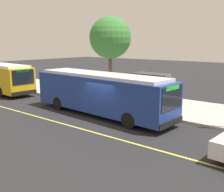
# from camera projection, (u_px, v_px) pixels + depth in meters

# --- Properties ---
(ground_plane) EXTENTS (120.00, 120.00, 0.00)m
(ground_plane) POSITION_uv_depth(u_px,v_px,m) (103.00, 120.00, 17.80)
(ground_plane) COLOR #232326
(sidewalk_curb) EXTENTS (44.00, 6.40, 0.15)m
(sidewalk_curb) POSITION_uv_depth(u_px,v_px,m) (150.00, 104.00, 22.37)
(sidewalk_curb) COLOR #B7B2A8
(sidewalk_curb) RESTS_ON ground_plane
(lane_stripe_center) EXTENTS (36.00, 0.14, 0.01)m
(lane_stripe_center) POSITION_uv_depth(u_px,v_px,m) (79.00, 128.00, 16.12)
(lane_stripe_center) COLOR #E0D64C
(lane_stripe_center) RESTS_ON ground_plane
(transit_bus_main) EXTENTS (11.53, 3.26, 2.95)m
(transit_bus_main) POSITION_uv_depth(u_px,v_px,m) (101.00, 92.00, 18.91)
(transit_bus_main) COLOR navy
(transit_bus_main) RESTS_ON ground_plane
(bus_shelter) EXTENTS (2.90, 1.60, 2.48)m
(bus_shelter) POSITION_uv_depth(u_px,v_px,m) (150.00, 82.00, 21.97)
(bus_shelter) COLOR #333338
(bus_shelter) RESTS_ON sidewalk_curb
(waiting_bench) EXTENTS (1.60, 0.48, 0.95)m
(waiting_bench) POSITION_uv_depth(u_px,v_px,m) (149.00, 97.00, 22.15)
(waiting_bench) COLOR brown
(waiting_bench) RESTS_ON sidewalk_curb
(route_sign_post) EXTENTS (0.44, 0.08, 2.80)m
(route_sign_post) POSITION_uv_depth(u_px,v_px,m) (168.00, 88.00, 18.60)
(route_sign_post) COLOR #333338
(route_sign_post) RESTS_ON sidewalk_curb
(pedestrian_commuter) EXTENTS (0.24, 0.40, 1.69)m
(pedestrian_commuter) POSITION_uv_depth(u_px,v_px,m) (144.00, 94.00, 21.16)
(pedestrian_commuter) COLOR #282D47
(pedestrian_commuter) RESTS_ON sidewalk_curb
(street_tree_upstreet) EXTENTS (3.96, 3.96, 7.36)m
(street_tree_upstreet) POSITION_uv_depth(u_px,v_px,m) (110.00, 38.00, 25.48)
(street_tree_upstreet) COLOR brown
(street_tree_upstreet) RESTS_ON sidewalk_curb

